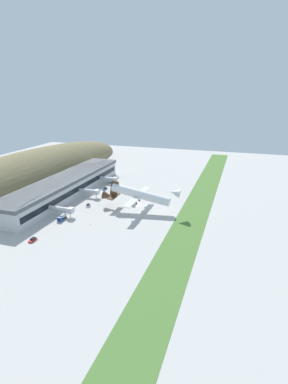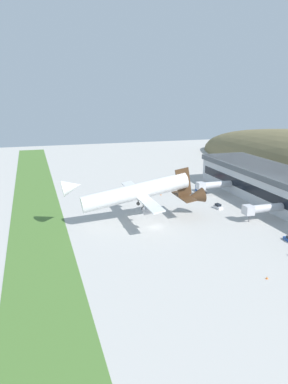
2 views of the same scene
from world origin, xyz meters
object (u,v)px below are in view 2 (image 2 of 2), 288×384
(cargo_airplane, at_px, (139,192))
(service_car_2, at_px, (177,178))
(jetway_0, at_px, (212,185))
(box_truck, at_px, (201,189))
(jetway_1, at_px, (261,209))
(traffic_cone_1, at_px, (161,194))
(service_car_0, at_px, (218,207))
(traffic_cone_0, at_px, (267,278))

(cargo_airplane, bearing_deg, service_car_2, 146.58)
(jetway_0, distance_m, service_car_2, 29.91)
(service_car_2, height_order, box_truck, box_truck)
(service_car_2, relative_size, box_truck, 0.67)
(jetway_1, distance_m, cargo_airplane, 39.32)
(jetway_0, distance_m, box_truck, 6.00)
(jetway_0, height_order, service_car_2, jetway_0)
(jetway_1, bearing_deg, box_truck, -175.27)
(traffic_cone_1, bearing_deg, service_car_0, 30.69)
(jetway_0, bearing_deg, traffic_cone_1, -105.36)
(service_car_2, distance_m, traffic_cone_0, 97.77)
(jetway_0, height_order, traffic_cone_0, jetway_0)
(jetway_0, bearing_deg, traffic_cone_0, -16.98)
(jetway_0, xyz_separation_m, traffic_cone_0, (66.69, -20.37, -3.71))
(service_car_0, relative_size, traffic_cone_1, 6.68)
(jetway_0, bearing_deg, jetway_1, 0.87)
(service_car_0, distance_m, traffic_cone_0, 51.43)
(jetway_0, relative_size, traffic_cone_0, 25.44)
(jetway_1, xyz_separation_m, traffic_cone_0, (33.97, -20.87, -3.71))
(jetway_0, height_order, cargo_airplane, cargo_airplane)
(traffic_cone_1, bearing_deg, jetway_1, 27.99)
(jetway_1, relative_size, service_car_2, 3.24)
(traffic_cone_0, relative_size, traffic_cone_1, 1.00)
(jetway_1, height_order, traffic_cone_1, jetway_1)
(service_car_0, xyz_separation_m, traffic_cone_0, (49.47, -14.04, -0.42))
(jetway_0, xyz_separation_m, service_car_0, (17.21, -6.33, -3.29))
(service_car_2, xyz_separation_m, traffic_cone_0, (96.24, -17.23, -0.34))
(jetway_1, relative_size, cargo_airplane, 0.30)
(cargo_airplane, bearing_deg, box_truck, 127.48)
(cargo_airplane, height_order, service_car_2, cargo_airplane)
(traffic_cone_1, bearing_deg, box_truck, 87.79)
(box_truck, distance_m, traffic_cone_1, 17.23)
(cargo_airplane, distance_m, traffic_cone_1, 33.09)
(service_car_0, bearing_deg, service_car_2, 176.09)
(jetway_1, xyz_separation_m, traffic_cone_1, (-38.15, -20.27, -3.71))
(jetway_1, height_order, traffic_cone_0, jetway_1)
(traffic_cone_1, bearing_deg, service_car_2, 145.40)
(service_car_0, height_order, traffic_cone_0, service_car_0)
(service_car_2, height_order, traffic_cone_1, service_car_2)
(jetway_1, relative_size, box_truck, 2.18)
(traffic_cone_1, bearing_deg, jetway_0, 74.64)
(service_car_2, bearing_deg, service_car_0, -3.91)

